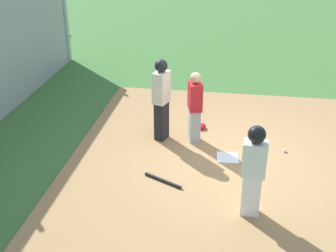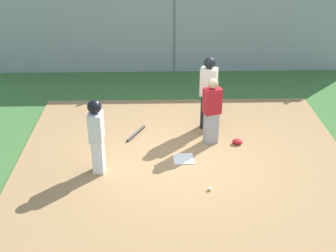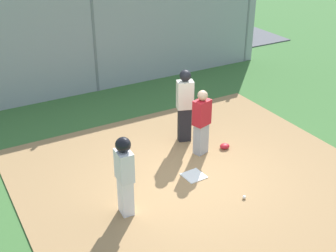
{
  "view_description": "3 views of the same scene",
  "coord_description": "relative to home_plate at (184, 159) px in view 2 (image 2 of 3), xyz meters",
  "views": [
    {
      "loc": [
        7.86,
        -0.01,
        4.56
      ],
      "look_at": [
        0.28,
        -1.19,
        0.8
      ],
      "focal_mm": 46.81,
      "sensor_mm": 36.0,
      "label": 1
    },
    {
      "loc": [
        0.56,
        8.39,
        5.19
      ],
      "look_at": [
        0.34,
        -0.03,
        0.84
      ],
      "focal_mm": 48.31,
      "sensor_mm": 36.0,
      "label": 2
    },
    {
      "loc": [
        4.47,
        6.78,
        5.41
      ],
      "look_at": [
        0.28,
        -0.64,
        1.03
      ],
      "focal_mm": 48.17,
      "sensor_mm": 36.0,
      "label": 3
    }
  ],
  "objects": [
    {
      "name": "home_plate",
      "position": [
        0.0,
        0.0,
        0.0
      ],
      "size": [
        0.46,
        0.46,
        0.02
      ],
      "primitive_type": "cube",
      "rotation": [
        0.0,
        0.0,
        0.06
      ],
      "color": "white",
      "rests_on": "dirt_infield"
    },
    {
      "name": "runner",
      "position": [
        1.78,
        0.42,
        0.91
      ],
      "size": [
        0.28,
        0.39,
        1.62
      ],
      "rotation": [
        0.0,
        0.0,
        3.08
      ],
      "color": "silver",
      "rests_on": "dirt_infield"
    },
    {
      "name": "dirt_infield",
      "position": [
        0.0,
        0.0,
        -0.03
      ],
      "size": [
        7.2,
        6.4,
        0.03
      ],
      "primitive_type": "cube",
      "color": "#9E774C",
      "rests_on": "ground_plane"
    },
    {
      "name": "ground_plane",
      "position": [
        0.0,
        0.0,
        -0.04
      ],
      "size": [
        140.0,
        140.0,
        0.0
      ],
      "primitive_type": "plane",
      "color": "#3D6B33"
    },
    {
      "name": "parked_car_green",
      "position": [
        -5.77,
        -9.69,
        0.57
      ],
      "size": [
        4.36,
        2.24,
        1.28
      ],
      "rotation": [
        0.0,
        0.0,
        -0.11
      ],
      "color": "#235B38",
      "rests_on": "parking_lot"
    },
    {
      "name": "parking_lot",
      "position": [
        0.0,
        -9.25,
        -0.02
      ],
      "size": [
        18.0,
        5.2,
        0.04
      ],
      "primitive_type": "cube",
      "color": "#515156",
      "rests_on": "ground_plane"
    },
    {
      "name": "baseball",
      "position": [
        -0.44,
        1.17,
        0.03
      ],
      "size": [
        0.07,
        0.07,
        0.07
      ],
      "primitive_type": "sphere",
      "color": "white",
      "rests_on": "dirt_infield"
    },
    {
      "name": "parked_car_silver",
      "position": [
        2.52,
        -8.98,
        0.57
      ],
      "size": [
        4.41,
        2.37,
        1.28
      ],
      "rotation": [
        0.0,
        0.0,
        0.16
      ],
      "color": "#B2B2B7",
      "rests_on": "parking_lot"
    },
    {
      "name": "catcher_mask",
      "position": [
        -1.28,
        -0.65,
        0.05
      ],
      "size": [
        0.24,
        0.2,
        0.12
      ],
      "primitive_type": "ellipsoid",
      "color": "#B21923",
      "rests_on": "dirt_infield"
    },
    {
      "name": "umpire",
      "position": [
        -0.66,
        -1.48,
        0.96
      ],
      "size": [
        0.44,
        0.37,
        1.82
      ],
      "rotation": [
        0.0,
        0.0,
        1.24
      ],
      "color": "black",
      "rests_on": "dirt_infield"
    },
    {
      "name": "catcher",
      "position": [
        -0.67,
        -0.76,
        0.8
      ],
      "size": [
        0.44,
        0.36,
        1.57
      ],
      "rotation": [
        0.0,
        0.0,
        1.85
      ],
      "color": "#9E9EA3",
      "rests_on": "dirt_infield"
    },
    {
      "name": "baseball_bat",
      "position": [
        1.07,
        -1.16,
        0.02
      ],
      "size": [
        0.43,
        0.76,
        0.06
      ],
      "primitive_type": "cylinder",
      "rotation": [
        0.0,
        1.57,
        4.24
      ],
      "color": "black",
      "rests_on": "dirt_infield"
    },
    {
      "name": "parked_car_white",
      "position": [
        0.55,
        -8.78,
        0.57
      ],
      "size": [
        4.42,
        2.4,
        1.28
      ],
      "rotation": [
        0.0,
        0.0,
        2.98
      ],
      "color": "silver",
      "rests_on": "parking_lot"
    },
    {
      "name": "backstop_fence",
      "position": [
        0.0,
        -5.55,
        1.56
      ],
      "size": [
        12.0,
        0.1,
        3.35
      ],
      "color": "#93999E",
      "rests_on": "ground_plane"
    }
  ]
}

